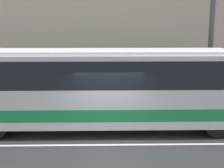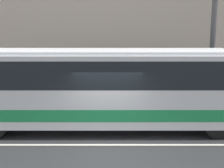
# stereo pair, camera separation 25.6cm
# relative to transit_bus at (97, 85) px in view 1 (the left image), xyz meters

# --- Properties ---
(ground_plane) EXTENTS (60.00, 60.00, 0.00)m
(ground_plane) POSITION_rel_transit_bus_xyz_m (0.45, -1.74, -1.79)
(ground_plane) COLOR #2D2D30
(sidewalk) EXTENTS (60.00, 2.82, 0.14)m
(sidewalk) POSITION_rel_transit_bus_xyz_m (0.45, 3.68, -1.72)
(sidewalk) COLOR #A09E99
(sidewalk) RESTS_ON ground_plane
(building_facade) EXTENTS (60.00, 0.35, 10.73)m
(building_facade) POSITION_rel_transit_bus_xyz_m (0.45, 5.23, 3.38)
(building_facade) COLOR #B7A899
(building_facade) RESTS_ON ground_plane
(lane_stripe) EXTENTS (54.00, 0.14, 0.01)m
(lane_stripe) POSITION_rel_transit_bus_xyz_m (0.45, -1.74, -1.79)
(lane_stripe) COLOR beige
(lane_stripe) RESTS_ON ground_plane
(transit_bus) EXTENTS (12.26, 2.50, 3.18)m
(transit_bus) POSITION_rel_transit_bus_xyz_m (0.00, 0.00, 0.00)
(transit_bus) COLOR silver
(transit_bus) RESTS_ON ground_plane
(utility_pole_near) EXTENTS (0.27, 0.27, 6.92)m
(utility_pole_near) POSITION_rel_transit_bus_xyz_m (5.47, 3.06, 1.80)
(utility_pole_near) COLOR #4C4C4F
(utility_pole_near) RESTS_ON sidewalk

